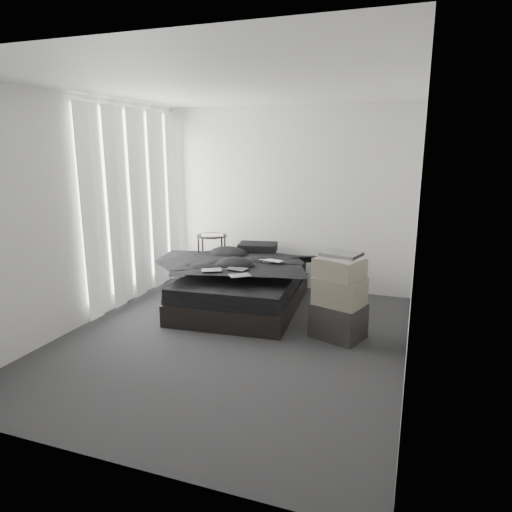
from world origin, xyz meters
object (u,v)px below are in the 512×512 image
(side_stand, at_px, (212,263))
(box_lower, at_px, (338,320))
(laptop, at_px, (269,256))
(bed, at_px, (242,297))

(side_stand, distance_m, box_lower, 2.32)
(laptop, xyz_separation_m, box_lower, (1.00, -0.64, -0.49))
(bed, xyz_separation_m, box_lower, (1.34, -0.57, 0.06))
(laptop, distance_m, box_lower, 1.29)
(bed, height_order, box_lower, box_lower)
(laptop, xyz_separation_m, side_stand, (-1.02, 0.48, -0.29))
(side_stand, height_order, box_lower, side_stand)
(bed, distance_m, laptop, 0.66)
(bed, xyz_separation_m, laptop, (0.34, 0.07, 0.56))
(laptop, height_order, side_stand, side_stand)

